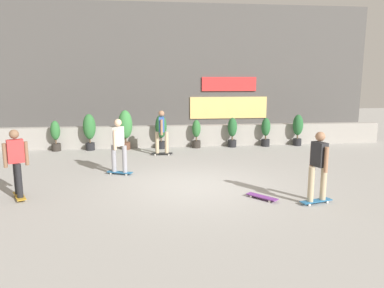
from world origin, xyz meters
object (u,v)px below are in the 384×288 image
potted_plant_7 (298,128)px  skater_far_left (119,144)px  potted_plant_3 (161,129)px  skater_by_wall_left (16,161)px  skater_foreground (319,164)px  potted_plant_1 (89,129)px  skater_by_wall_right (162,131)px  potted_plant_4 (196,133)px  potted_plant_5 (232,131)px  potted_plant_0 (55,135)px  skateboard_near_camera (262,197)px  potted_plant_6 (266,131)px  potted_plant_2 (125,127)px

potted_plant_7 → skater_far_left: 8.35m
potted_plant_3 → skater_by_wall_left: bearing=-121.4°
potted_plant_3 → skater_foreground: size_ratio=0.83×
potted_plant_1 → skater_by_wall_right: skater_by_wall_right is taller
potted_plant_1 → potted_plant_4: bearing=0.0°
potted_plant_5 → potted_plant_0: bearing=180.0°
potted_plant_0 → skater_foreground: size_ratio=0.72×
potted_plant_5 → potted_plant_7: 2.89m
potted_plant_3 → potted_plant_4: size_ratio=1.20×
potted_plant_3 → potted_plant_4: bearing=0.0°
potted_plant_4 → potted_plant_5: size_ratio=0.94×
potted_plant_5 → skater_by_wall_left: (-6.69, -6.01, 0.26)m
potted_plant_1 → potted_plant_4: (4.36, 0.00, -0.24)m
potted_plant_0 → skateboard_near_camera: 9.34m
skater_foreground → skateboard_near_camera: skater_foreground is taller
potted_plant_6 → skateboard_near_camera: potted_plant_6 is taller
skater_far_left → potted_plant_2: bearing=90.5°
potted_plant_2 → skater_by_wall_left: bearing=-110.3°
potted_plant_7 → skateboard_near_camera: size_ratio=1.82×
potted_plant_7 → skater_foreground: skater_foreground is taller
potted_plant_0 → skater_far_left: 4.90m
potted_plant_7 → skater_by_wall_left: bearing=-147.9°
skateboard_near_camera → potted_plant_7: bearing=61.2°
potted_plant_3 → skater_by_wall_right: size_ratio=0.83×
skater_by_wall_right → potted_plant_4: bearing=41.1°
potted_plant_0 → potted_plant_1: 1.35m
skater_foreground → skater_by_wall_left: 7.12m
potted_plant_5 → potted_plant_6: size_ratio=1.02×
potted_plant_5 → skater_by_wall_right: (-3.03, -1.30, 0.26)m
potted_plant_0 → skateboard_near_camera: potted_plant_0 is taller
potted_plant_1 → skater_by_wall_left: 6.06m
potted_plant_0 → potted_plant_1: potted_plant_1 is taller
potted_plant_1 → potted_plant_3: potted_plant_1 is taller
skater_by_wall_left → potted_plant_0: bearing=95.2°
potted_plant_3 → potted_plant_6: size_ratio=1.16×
potted_plant_7 → potted_plant_4: bearing=180.0°
potted_plant_0 → potted_plant_4: (5.70, 0.00, -0.04)m
potted_plant_7 → potted_plant_6: bearing=180.0°
potted_plant_5 → potted_plant_7: potted_plant_7 is taller
potted_plant_3 → skateboard_near_camera: size_ratio=1.91×
potted_plant_1 → skater_by_wall_right: bearing=-24.4°
potted_plant_4 → skater_far_left: skater_far_left is taller
potted_plant_7 → skater_by_wall_right: size_ratio=0.80×
potted_plant_3 → skater_foreground: (3.35, -7.22, 0.13)m
potted_plant_1 → potted_plant_3: size_ratio=1.04×
potted_plant_0 → skater_foreground: (7.57, -7.22, 0.29)m
potted_plant_2 → potted_plant_3: size_ratio=1.14×
skater_foreground → skateboard_near_camera: bearing=159.2°
potted_plant_2 → skater_far_left: bearing=-89.5°
potted_plant_0 → skater_foreground: 10.47m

